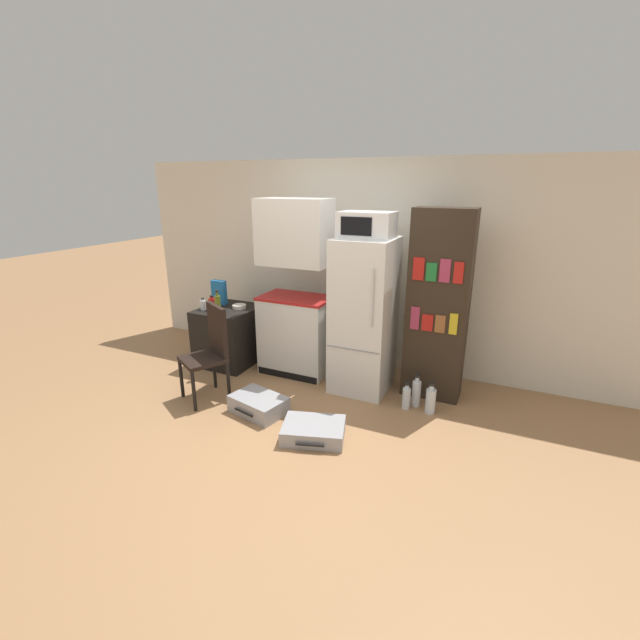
% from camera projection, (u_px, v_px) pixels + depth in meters
% --- Properties ---
extents(ground_plane, '(24.00, 24.00, 0.00)m').
position_uv_depth(ground_plane, '(277.00, 438.00, 3.78)').
color(ground_plane, '#A3754C').
extents(wall_back, '(6.40, 0.10, 2.42)m').
position_uv_depth(wall_back, '(373.00, 266.00, 5.06)').
color(wall_back, silver).
rests_on(wall_back, ground_plane).
extents(side_table, '(0.65, 0.71, 0.70)m').
position_uv_depth(side_table, '(230.00, 335.00, 5.30)').
color(side_table, black).
rests_on(side_table, ground_plane).
extents(kitchen_hutch, '(0.81, 0.51, 2.00)m').
position_uv_depth(kitchen_hutch, '(296.00, 296.00, 4.86)').
color(kitchen_hutch, silver).
rests_on(kitchen_hutch, ground_plane).
extents(refrigerator, '(0.59, 0.67, 1.63)m').
position_uv_depth(refrigerator, '(364.00, 316.00, 4.50)').
color(refrigerator, silver).
rests_on(refrigerator, ground_plane).
extents(microwave, '(0.54, 0.37, 0.25)m').
position_uv_depth(microwave, '(367.00, 225.00, 4.20)').
color(microwave, silver).
rests_on(microwave, refrigerator).
extents(bookshelf, '(0.59, 0.34, 1.94)m').
position_uv_depth(bookshelf, '(438.00, 306.00, 4.30)').
color(bookshelf, '#2D2319').
rests_on(bookshelf, ground_plane).
extents(bottle_ketchup_red, '(0.09, 0.09, 0.18)m').
position_uv_depth(bottle_ketchup_red, '(212.00, 304.00, 5.10)').
color(bottle_ketchup_red, '#AD1914').
rests_on(bottle_ketchup_red, side_table).
extents(bottle_olive_oil, '(0.07, 0.07, 0.30)m').
position_uv_depth(bottle_olive_oil, '(218.00, 305.00, 4.86)').
color(bottle_olive_oil, '#566619').
rests_on(bottle_olive_oil, side_table).
extents(bottle_clear_short, '(0.07, 0.07, 0.14)m').
position_uv_depth(bottle_clear_short, '(203.00, 305.00, 5.11)').
color(bottle_clear_short, silver).
rests_on(bottle_clear_short, side_table).
extents(bowl, '(0.17, 0.17, 0.05)m').
position_uv_depth(bowl, '(239.00, 307.00, 5.17)').
color(bowl, silver).
rests_on(bowl, side_table).
extents(cereal_box, '(0.19, 0.07, 0.30)m').
position_uv_depth(cereal_box, '(219.00, 292.00, 5.32)').
color(cereal_box, '#1E66A8').
rests_on(cereal_box, side_table).
extents(chair, '(0.54, 0.54, 0.98)m').
position_uv_depth(chair, '(211.00, 346.00, 4.36)').
color(chair, black).
rests_on(chair, ground_plane).
extents(suitcase_large_flat, '(0.63, 0.54, 0.14)m').
position_uv_depth(suitcase_large_flat, '(314.00, 431.00, 3.77)').
color(suitcase_large_flat, '#99999E').
rests_on(suitcase_large_flat, ground_plane).
extents(suitcase_small_flat, '(0.59, 0.47, 0.17)m').
position_uv_depth(suitcase_small_flat, '(259.00, 404.00, 4.19)').
color(suitcase_small_flat, '#99999E').
rests_on(suitcase_small_flat, ground_plane).
extents(water_bottle_front, '(0.08, 0.08, 0.28)m').
position_uv_depth(water_bottle_front, '(406.00, 398.00, 4.25)').
color(water_bottle_front, silver).
rests_on(water_bottle_front, ground_plane).
extents(water_bottle_middle, '(0.10, 0.10, 0.32)m').
position_uv_depth(water_bottle_middle, '(431.00, 400.00, 4.16)').
color(water_bottle_middle, silver).
rests_on(water_bottle_middle, ground_plane).
extents(water_bottle_back, '(0.09, 0.09, 0.34)m').
position_uv_depth(water_bottle_back, '(416.00, 393.00, 4.30)').
color(water_bottle_back, silver).
rests_on(water_bottle_back, ground_plane).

